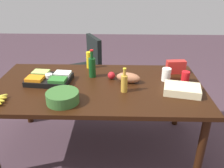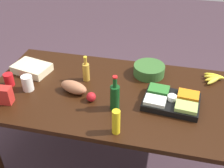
# 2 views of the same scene
# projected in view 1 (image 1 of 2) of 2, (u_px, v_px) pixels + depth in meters

# --- Properties ---
(ground_plane) EXTENTS (10.00, 10.00, 0.00)m
(ground_plane) POSITION_uv_depth(u_px,v_px,m) (99.00, 146.00, 2.62)
(ground_plane) COLOR #422E37
(conference_table) EXTENTS (2.03, 1.08, 0.76)m
(conference_table) POSITION_uv_depth(u_px,v_px,m) (98.00, 92.00, 2.32)
(conference_table) COLOR black
(conference_table) RESTS_ON ground
(office_chair) EXTENTS (0.65, 0.65, 0.93)m
(office_chair) POSITION_uv_depth(u_px,v_px,m) (84.00, 76.00, 3.43)
(office_chair) COLOR gray
(office_chair) RESTS_ON ground
(veggie_tray) EXTENTS (0.45, 0.34, 0.09)m
(veggie_tray) POSITION_uv_depth(u_px,v_px,m) (49.00, 79.00, 2.33)
(veggie_tray) COLOR black
(veggie_tray) RESTS_ON conference_table
(red_solo_cup) EXTENTS (0.10, 0.10, 0.11)m
(red_solo_cup) POSITION_uv_depth(u_px,v_px,m) (185.00, 77.00, 2.33)
(red_solo_cup) COLOR red
(red_solo_cup) RESTS_ON conference_table
(salad_bowl) EXTENTS (0.31, 0.31, 0.09)m
(salad_bowl) POSITION_uv_depth(u_px,v_px,m) (63.00, 97.00, 1.97)
(salad_bowl) COLOR #336129
(salad_bowl) RESTS_ON conference_table
(mustard_bottle) EXTENTS (0.07, 0.07, 0.19)m
(mustard_bottle) POSITION_uv_depth(u_px,v_px,m) (89.00, 60.00, 2.65)
(mustard_bottle) COLOR yellow
(mustard_bottle) RESTS_ON conference_table
(apple_red) EXTENTS (0.09, 0.09, 0.08)m
(apple_red) POSITION_uv_depth(u_px,v_px,m) (111.00, 75.00, 2.40)
(apple_red) COLOR #B2171D
(apple_red) RESTS_ON conference_table
(mayo_jar) EXTENTS (0.11, 0.11, 0.13)m
(mayo_jar) POSITION_uv_depth(u_px,v_px,m) (166.00, 75.00, 2.35)
(mayo_jar) COLOR white
(mayo_jar) RESTS_ON conference_table
(bread_loaf) EXTENTS (0.26, 0.17, 0.10)m
(bread_loaf) POSITION_uv_depth(u_px,v_px,m) (128.00, 78.00, 2.32)
(bread_loaf) COLOR #A36443
(bread_loaf) RESTS_ON conference_table
(wine_bottle) EXTENTS (0.08, 0.08, 0.29)m
(wine_bottle) POSITION_uv_depth(u_px,v_px,m) (92.00, 67.00, 2.42)
(wine_bottle) COLOR #114219
(wine_bottle) RESTS_ON conference_table
(dressing_bottle) EXTENTS (0.06, 0.06, 0.23)m
(dressing_bottle) POSITION_uv_depth(u_px,v_px,m) (124.00, 83.00, 2.13)
(dressing_bottle) COLOR gold
(dressing_bottle) RESTS_ON conference_table
(chip_bag_red) EXTENTS (0.21, 0.10, 0.14)m
(chip_bag_red) POSITION_uv_depth(u_px,v_px,m) (176.00, 67.00, 2.53)
(chip_bag_red) COLOR red
(chip_bag_red) RESTS_ON conference_table
(sheet_cake) EXTENTS (0.36, 0.28, 0.07)m
(sheet_cake) POSITION_uv_depth(u_px,v_px,m) (182.00, 90.00, 2.13)
(sheet_cake) COLOR beige
(sheet_cake) RESTS_ON conference_table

